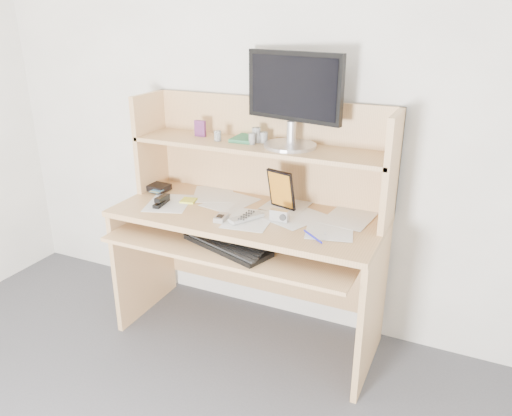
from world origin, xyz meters
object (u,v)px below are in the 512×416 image
at_px(desk, 254,217).
at_px(keyboard, 227,244).
at_px(tv_remote, 246,218).
at_px(monitor, 293,97).
at_px(game_case, 281,190).

xyz_separation_m(desk, keyboard, (-0.00, -0.30, -0.03)).
distance_m(desk, keyboard, 0.30).
distance_m(tv_remote, monitor, 0.64).
relative_size(tv_remote, monitor, 0.35).
xyz_separation_m(keyboard, game_case, (0.14, 0.34, 0.20)).
height_order(tv_remote, game_case, game_case).
xyz_separation_m(keyboard, monitor, (0.17, 0.41, 0.66)).
bearing_deg(game_case, monitor, 86.47).
bearing_deg(keyboard, game_case, 85.91).
bearing_deg(monitor, keyboard, -99.43).
bearing_deg(desk, game_case, 14.39).
relative_size(keyboard, game_case, 2.34).
relative_size(tv_remote, game_case, 0.88).
height_order(game_case, monitor, monitor).
distance_m(game_case, monitor, 0.47).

